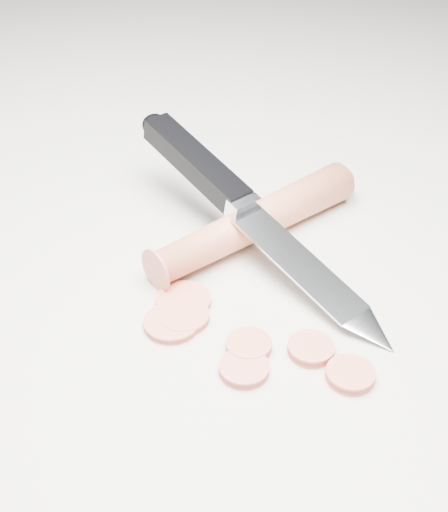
# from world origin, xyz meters

# --- Properties ---
(ground) EXTENTS (2.40, 2.40, 0.00)m
(ground) POSITION_xyz_m (0.00, 0.00, 0.00)
(ground) COLOR silver
(ground) RESTS_ON ground
(carrot) EXTENTS (0.16, 0.17, 0.03)m
(carrot) POSITION_xyz_m (0.02, 0.09, 0.02)
(carrot) COLOR #E16E48
(carrot) RESTS_ON ground
(carrot_slice_0) EXTENTS (0.04, 0.04, 0.01)m
(carrot_slice_0) POSITION_xyz_m (-0.03, -0.02, 0.00)
(carrot_slice_0) COLOR #E36C51
(carrot_slice_0) RESTS_ON ground
(carrot_slice_1) EXTENTS (0.04, 0.04, 0.01)m
(carrot_slice_1) POSITION_xyz_m (-0.02, -0.02, 0.00)
(carrot_slice_1) COLOR #E36C51
(carrot_slice_1) RESTS_ON ground
(carrot_slice_2) EXTENTS (0.03, 0.03, 0.01)m
(carrot_slice_2) POSITION_xyz_m (0.03, -0.04, 0.00)
(carrot_slice_2) COLOR #E36C51
(carrot_slice_2) RESTS_ON ground
(carrot_slice_3) EXTENTS (0.03, 0.03, 0.01)m
(carrot_slice_3) POSITION_xyz_m (0.07, -0.04, 0.00)
(carrot_slice_3) COLOR #E36C51
(carrot_slice_3) RESTS_ON ground
(carrot_slice_4) EXTENTS (0.03, 0.03, 0.01)m
(carrot_slice_4) POSITION_xyz_m (0.10, -0.06, 0.00)
(carrot_slice_4) COLOR #E36C51
(carrot_slice_4) RESTS_ON ground
(carrot_slice_5) EXTENTS (0.04, 0.04, 0.01)m
(carrot_slice_5) POSITION_xyz_m (-0.02, 0.00, 0.00)
(carrot_slice_5) COLOR #E36C51
(carrot_slice_5) RESTS_ON ground
(carrot_slice_6) EXTENTS (0.03, 0.03, 0.01)m
(carrot_slice_6) POSITION_xyz_m (0.03, -0.06, 0.00)
(carrot_slice_6) COLOR #E36C51
(carrot_slice_6) RESTS_ON ground
(kitchen_knife) EXTENTS (0.24, 0.23, 0.07)m
(kitchen_knife) POSITION_xyz_m (0.03, 0.07, 0.04)
(kitchen_knife) COLOR silver
(kitchen_knife) RESTS_ON ground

